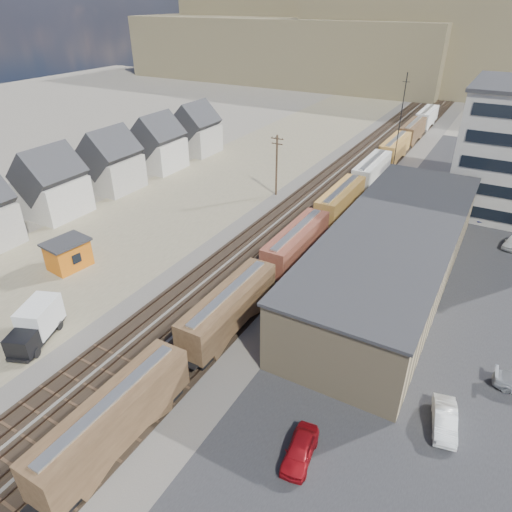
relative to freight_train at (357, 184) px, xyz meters
The scene contains 16 objects.
ground 46.52m from the freight_train, 94.69° to the right, with size 300.00×300.00×0.00m, color #6B6356.
ballast_bed 5.99m from the freight_train, 135.59° to the left, with size 18.00×200.00×0.06m, color #4C4742.
dirt_yard 24.77m from the freight_train, 165.22° to the right, with size 24.00×180.00×0.03m, color #70674D.
asphalt_lot 21.59m from the freight_train, 31.78° to the right, with size 26.00×120.00×0.04m, color #232326.
rail_tracks 6.32m from the freight_train, 139.45° to the left, with size 11.40×200.00×0.24m.
freight_train is the anchor object (origin of this frame).
warehouse 24.05m from the freight_train, 62.28° to the right, with size 12.40×40.40×7.25m.
utility_pole_north 13.26m from the freight_train, 160.82° to the right, with size 2.20×0.32×10.00m.
radio_mast 15.27m from the freight_train, 80.89° to the left, with size 1.20×0.16×18.00m.
townhouse_row 43.40m from the freight_train, 150.62° to the right, with size 8.15×68.16×10.47m.
hills_north 122.22m from the freight_train, 91.71° to the left, with size 265.00×80.00×32.00m.
box_truck 50.50m from the freight_train, 107.62° to the right, with size 4.64×7.04×3.53m.
maintenance_shed 44.04m from the freight_train, 122.18° to the right, with size 4.37×5.34×3.59m.
parked_car_red 49.19m from the freight_train, 75.88° to the right, with size 1.87×4.65×1.58m, color maroon.
parked_car_white 44.79m from the freight_train, 62.81° to the right, with size 1.64×4.69×1.55m, color silver.
parked_car_blue 18.05m from the freight_train, ahead, with size 2.33×5.05×1.40m, color navy.
Camera 1 is at (23.50, -21.38, 28.80)m, focal length 32.00 mm.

